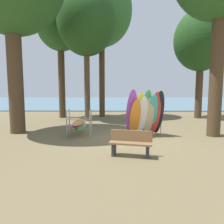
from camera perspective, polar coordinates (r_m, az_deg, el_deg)
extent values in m
plane|color=brown|center=(9.18, 3.28, -7.60)|extent=(80.00, 80.00, 0.00)
cube|color=slate|center=(38.44, 1.31, 3.05)|extent=(80.00, 36.00, 0.10)
cylinder|color=#4C3823|center=(11.40, -25.66, 10.27)|extent=(0.73, 0.73, 6.23)
cylinder|color=#4C3823|center=(10.73, 27.44, 11.17)|extent=(0.60, 0.60, 6.49)
cylinder|color=brown|center=(14.53, -7.04, 8.50)|extent=(0.40, 0.40, 5.56)
ellipsoid|color=#234C1E|center=(15.24, -7.26, 23.84)|extent=(3.97, 3.97, 4.56)
cylinder|color=#4C3823|center=(16.54, -14.01, 9.05)|extent=(0.51, 0.51, 6.11)
ellipsoid|color=#285623|center=(17.27, -14.41, 23.10)|extent=(3.62, 3.62, 4.17)
cylinder|color=#4C3823|center=(16.65, -2.85, 10.46)|extent=(0.46, 0.46, 6.84)
ellipsoid|color=#387033|center=(17.71, -2.95, 26.58)|extent=(4.78, 4.78, 5.50)
cylinder|color=#4C3823|center=(17.10, 23.33, 6.21)|extent=(0.52, 0.52, 4.67)
ellipsoid|color=#234C1E|center=(17.51, 23.87, 18.12)|extent=(4.06, 4.06, 4.67)
ellipsoid|color=purple|center=(9.55, 5.55, -0.26)|extent=(0.59, 0.90, 2.24)
ellipsoid|color=orange|center=(9.63, 6.50, -1.57)|extent=(0.61, 0.87, 1.78)
ellipsoid|color=yellow|center=(9.66, 7.46, -0.60)|extent=(0.68, 0.88, 2.10)
ellipsoid|color=white|center=(9.73, 8.38, -1.12)|extent=(0.67, 0.87, 1.92)
ellipsoid|color=#339E56|center=(9.77, 9.32, -0.24)|extent=(0.70, 0.95, 2.21)
ellipsoid|color=#C6B289|center=(9.85, 10.22, -1.22)|extent=(0.55, 0.74, 1.86)
ellipsoid|color=#38B2AD|center=(9.91, 11.13, -0.77)|extent=(0.57, 1.00, 2.01)
ellipsoid|color=red|center=(9.97, 12.03, -0.41)|extent=(0.58, 0.85, 2.12)
ellipsoid|color=black|center=(10.04, 12.91, -0.26)|extent=(0.56, 0.93, 2.17)
cylinder|color=#9EA0A5|center=(10.03, 4.08, -4.82)|extent=(0.04, 0.04, 0.55)
cylinder|color=#9EA0A5|center=(10.51, 13.61, -4.47)|extent=(0.04, 0.04, 0.55)
cylinder|color=#9EA0A5|center=(10.18, 8.98, -3.13)|extent=(1.92, 0.30, 0.04)
cylinder|color=#9EA0A5|center=(9.78, -12.69, -3.15)|extent=(0.05, 0.05, 1.25)
cylinder|color=#9EA0A5|center=(9.59, -6.27, -3.22)|extent=(0.05, 0.05, 1.25)
cylinder|color=#9EA0A5|center=(10.36, -11.93, -2.61)|extent=(0.05, 0.05, 1.25)
cylinder|color=#9EA0A5|center=(10.17, -5.87, -2.67)|extent=(0.05, 0.05, 1.25)
cylinder|color=#9EA0A5|center=(9.72, -9.49, -4.79)|extent=(1.10, 0.04, 0.04)
cylinder|color=#9EA0A5|center=(9.64, -9.54, -2.17)|extent=(1.10, 0.04, 0.04)
cylinder|color=#9EA0A5|center=(10.30, -8.90, -4.16)|extent=(1.10, 0.04, 0.04)
cylinder|color=#9EA0A5|center=(10.23, -8.94, -1.68)|extent=(1.10, 0.04, 0.04)
ellipsoid|color=yellow|center=(10.00, -9.13, -4.20)|extent=(0.54, 2.11, 0.06)
ellipsoid|color=#339E56|center=(9.98, -9.10, -3.86)|extent=(0.64, 2.13, 0.06)
ellipsoid|color=#C6B289|center=(9.98, -9.30, -3.52)|extent=(0.56, 2.11, 0.06)
ellipsoid|color=purple|center=(9.97, -9.47, -3.17)|extent=(0.53, 2.11, 0.06)
ellipsoid|color=orange|center=(9.96, -9.38, -2.84)|extent=(0.59, 2.12, 0.06)
cube|color=#2D2D33|center=(6.91, 0.54, -10.45)|extent=(0.17, 0.33, 0.42)
cube|color=#2D2D33|center=(6.77, 10.01, -10.92)|extent=(0.17, 0.33, 0.42)
cube|color=olive|center=(6.75, 5.24, -8.77)|extent=(1.45, 0.69, 0.06)
cube|color=olive|center=(6.87, 5.47, -6.62)|extent=(1.38, 0.36, 0.36)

